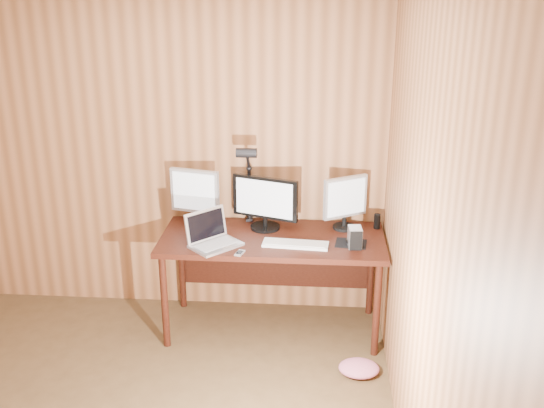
# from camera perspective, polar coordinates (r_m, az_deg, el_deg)

# --- Properties ---
(room_shell) EXTENTS (4.00, 4.00, 4.00)m
(room_shell) POSITION_cam_1_polar(r_m,az_deg,el_deg) (3.11, -19.73, -5.60)
(room_shell) COLOR #4F371E
(room_shell) RESTS_ON ground
(desk) EXTENTS (1.60, 0.70, 0.75)m
(desk) POSITION_cam_1_polar(r_m,az_deg,el_deg) (4.67, 0.11, -4.00)
(desk) COLOR black
(desk) RESTS_ON floor
(monitor_center) EXTENTS (0.49, 0.22, 0.40)m
(monitor_center) POSITION_cam_1_polar(r_m,az_deg,el_deg) (4.63, -0.63, 0.14)
(monitor_center) COLOR black
(monitor_center) RESTS_ON desk
(monitor_left) EXTENTS (0.37, 0.18, 0.43)m
(monitor_left) POSITION_cam_1_polar(r_m,az_deg,el_deg) (4.74, -6.92, 0.78)
(monitor_left) COLOR black
(monitor_left) RESTS_ON desk
(monitor_right) EXTENTS (0.32, 0.21, 0.40)m
(monitor_right) POSITION_cam_1_polar(r_m,az_deg,el_deg) (4.66, 6.58, 0.24)
(monitor_right) COLOR black
(monitor_right) RESTS_ON desk
(laptop) EXTENTS (0.41, 0.41, 0.24)m
(laptop) POSITION_cam_1_polar(r_m,az_deg,el_deg) (4.43, -5.43, -2.94)
(laptop) COLOR silver
(laptop) RESTS_ON desk
(keyboard) EXTENTS (0.46, 0.17, 0.02)m
(keyboard) POSITION_cam_1_polar(r_m,az_deg,el_deg) (4.42, 2.12, -3.60)
(keyboard) COLOR white
(keyboard) RESTS_ON desk
(mousepad) EXTENTS (0.23, 0.20, 0.00)m
(mousepad) POSITION_cam_1_polar(r_m,az_deg,el_deg) (4.48, 7.09, -3.53)
(mousepad) COLOR black
(mousepad) RESTS_ON desk
(mouse) EXTENTS (0.11, 0.13, 0.04)m
(mouse) POSITION_cam_1_polar(r_m,az_deg,el_deg) (4.47, 7.10, -3.27)
(mouse) COLOR black
(mouse) RESTS_ON mousepad
(hard_drive) EXTENTS (0.10, 0.14, 0.14)m
(hard_drive) POSITION_cam_1_polar(r_m,az_deg,el_deg) (4.41, 7.44, -2.98)
(hard_drive) COLOR silver
(hard_drive) RESTS_ON desk
(phone) EXTENTS (0.07, 0.10, 0.01)m
(phone) POSITION_cam_1_polar(r_m,az_deg,el_deg) (4.30, -2.91, -4.41)
(phone) COLOR silver
(phone) RESTS_ON desk
(speaker) EXTENTS (0.05, 0.05, 0.11)m
(speaker) POSITION_cam_1_polar(r_m,az_deg,el_deg) (4.75, 9.40, -1.54)
(speaker) COLOR black
(speaker) RESTS_ON desk
(desk_lamp) EXTENTS (0.15, 0.21, 0.65)m
(desk_lamp) POSITION_cam_1_polar(r_m,az_deg,el_deg) (4.65, -2.18, 2.76)
(desk_lamp) COLOR black
(desk_lamp) RESTS_ON desk
(fabric_pile) EXTENTS (0.29, 0.25, 0.09)m
(fabric_pile) POSITION_cam_1_polar(r_m,az_deg,el_deg) (4.43, 7.80, -14.38)
(fabric_pile) COLOR #C8607B
(fabric_pile) RESTS_ON floor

